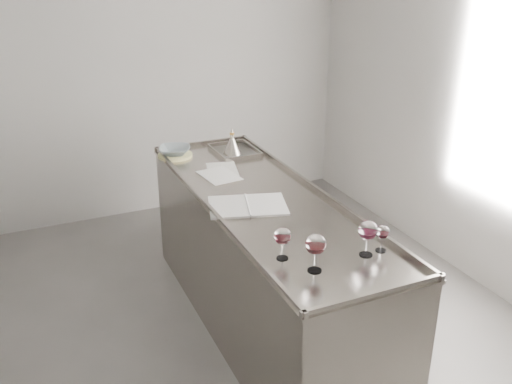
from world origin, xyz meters
name	(u,v)px	position (x,y,z in m)	size (l,w,h in m)	color
room_shell	(201,155)	(0.00, 0.00, 1.40)	(4.54, 5.04, 2.84)	#54524F
counter	(264,265)	(0.50, 0.30, 0.47)	(0.77, 2.42, 0.97)	gray
wine_glass_left	(283,237)	(0.27, -0.41, 1.06)	(0.09, 0.09, 0.17)	white
wine_glass_middle	(316,245)	(0.36, -0.58, 1.08)	(0.10, 0.10, 0.20)	white
wine_glass_right	(368,231)	(0.68, -0.55, 1.08)	(0.10, 0.10, 0.19)	white
wine_glass_small	(382,233)	(0.78, -0.54, 1.04)	(0.07, 0.07, 0.14)	white
notebook	(248,206)	(0.36, 0.25, 0.95)	(0.54, 0.45, 0.02)	white
loose_paper_top	(222,169)	(0.45, 0.90, 0.94)	(0.21, 0.30, 0.00)	silver
loose_paper_under	(219,175)	(0.39, 0.80, 0.94)	(0.22, 0.31, 0.00)	white
trivet	(175,155)	(0.22, 1.31, 0.95)	(0.26, 0.26, 0.02)	beige
ceramic_bowl	(175,150)	(0.23, 1.31, 0.99)	(0.23, 0.23, 0.06)	#88979E
wine_funnel	(232,146)	(0.64, 1.19, 1.00)	(0.14, 0.14, 0.21)	#A8A196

